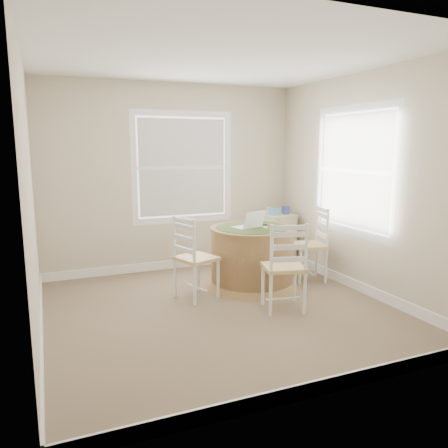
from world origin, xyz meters
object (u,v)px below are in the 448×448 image
round_table (252,254)px  chair_left (196,258)px  chair_near (284,267)px  corner_chest (275,238)px  laptop (248,225)px  chair_right (309,245)px

round_table → chair_left: (-0.79, -0.15, 0.06)m
chair_near → corner_chest: chair_near is taller
chair_near → corner_chest: 1.94m
round_table → chair_near: chair_near is taller
laptop → corner_chest: bearing=-153.6°
chair_left → corner_chest: (1.61, 1.01, -0.10)m
chair_left → chair_near: size_ratio=1.00×
chair_left → chair_right: 1.58m
round_table → corner_chest: bearing=46.4°
corner_chest → laptop: bearing=-141.5°
chair_left → chair_right: same height
laptop → corner_chest: laptop is taller
chair_near → chair_right: same height
chair_near → chair_right: bearing=-122.4°
round_table → corner_chest: (0.81, 0.86, -0.03)m
laptop → corner_chest: (0.87, 0.86, -0.40)m
laptop → chair_near: bearing=71.7°
laptop → chair_right: bearing=156.9°
laptop → corner_chest: 1.29m
round_table → chair_right: chair_right is taller
round_table → chair_right: bearing=-5.6°
chair_near → chair_left: bearing=-30.1°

